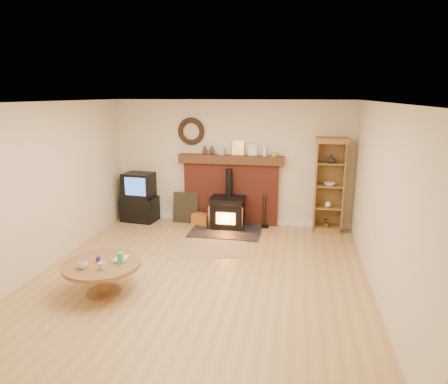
% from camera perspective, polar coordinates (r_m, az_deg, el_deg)
% --- Properties ---
extents(ground, '(5.50, 5.50, 0.00)m').
position_cam_1_polar(ground, '(6.23, -3.31, -11.98)').
color(ground, '#B5854B').
rests_on(ground, ground).
extents(room_shell, '(5.02, 5.52, 2.61)m').
position_cam_1_polar(room_shell, '(5.79, -3.49, 3.93)').
color(room_shell, beige).
rests_on(room_shell, ground).
extents(chimney_breast, '(2.20, 0.22, 1.78)m').
position_cam_1_polar(chimney_breast, '(8.44, 0.98, 0.76)').
color(chimney_breast, maroon).
rests_on(chimney_breast, ground).
extents(wood_stove, '(1.40, 1.00, 1.22)m').
position_cam_1_polar(wood_stove, '(8.18, 0.50, -3.17)').
color(wood_stove, black).
rests_on(wood_stove, ground).
extents(area_rug, '(1.67, 1.35, 0.01)m').
position_cam_1_polar(area_rug, '(7.31, -2.37, -7.90)').
color(area_rug, brown).
rests_on(area_rug, ground).
extents(tv_unit, '(0.77, 0.58, 1.06)m').
position_cam_1_polar(tv_unit, '(8.87, -12.00, -0.85)').
color(tv_unit, black).
rests_on(tv_unit, ground).
extents(curio_cabinet, '(0.61, 0.44, 1.89)m').
position_cam_1_polar(curio_cabinet, '(8.20, 14.76, 0.97)').
color(curio_cabinet, brown).
rests_on(curio_cabinet, ground).
extents(firelog_box, '(0.45, 0.36, 0.24)m').
position_cam_1_polar(firelog_box, '(8.48, -3.19, -3.97)').
color(firelog_box, '#C9CB18').
rests_on(firelog_box, ground).
extents(leaning_painting, '(0.55, 0.15, 0.65)m').
position_cam_1_polar(leaning_painting, '(8.66, -5.52, -2.21)').
color(leaning_painting, black).
rests_on(leaning_painting, ground).
extents(fire_tools, '(0.16, 0.16, 0.70)m').
position_cam_1_polar(fire_tools, '(8.37, 5.86, -4.36)').
color(fire_tools, black).
rests_on(fire_tools, ground).
extents(coffee_table, '(1.07, 1.07, 0.61)m').
position_cam_1_polar(coffee_table, '(5.84, -17.03, -10.43)').
color(coffee_table, brown).
rests_on(coffee_table, ground).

